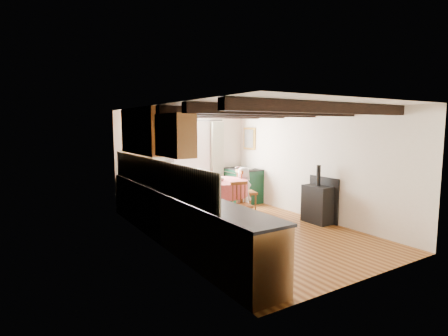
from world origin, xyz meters
TOP-DOWN VIEW (x-y plane):
  - floor at (0.00, 0.00)m, footprint 3.60×5.50m
  - ceiling at (0.00, 0.00)m, footprint 3.60×5.50m
  - wall_back at (0.00, 2.75)m, footprint 3.60×0.00m
  - wall_front at (0.00, -2.75)m, footprint 3.60×0.00m
  - wall_left at (-1.80, 0.00)m, footprint 0.00×5.50m
  - wall_right at (1.80, 0.00)m, footprint 0.00×5.50m
  - beam_a at (0.00, -2.00)m, footprint 3.60×0.16m
  - beam_b at (0.00, -1.00)m, footprint 3.60×0.16m
  - beam_c at (0.00, 0.00)m, footprint 3.60×0.16m
  - beam_d at (0.00, 1.00)m, footprint 3.60×0.16m
  - beam_e at (0.00, 2.00)m, footprint 3.60×0.16m
  - splash_left at (-1.78, 0.30)m, footprint 0.02×4.50m
  - splash_back at (-1.00, 2.73)m, footprint 1.40×0.02m
  - base_cabinet_left at (-1.50, 0.00)m, footprint 0.60×5.30m
  - base_cabinet_back at (-1.05, 2.45)m, footprint 1.30×0.60m
  - worktop_left at (-1.48, 0.00)m, footprint 0.64×5.30m
  - worktop_back at (-1.05, 2.43)m, footprint 1.30×0.64m
  - wall_cabinet_glass at (-1.63, 1.20)m, footprint 0.34×1.80m
  - wall_cabinet_solid at (-1.63, -0.30)m, footprint 0.34×0.90m
  - window_frame at (0.10, 2.73)m, footprint 1.34×0.03m
  - window_pane at (0.10, 2.74)m, footprint 1.20×0.01m
  - curtain_left at (-0.75, 2.65)m, footprint 0.35×0.10m
  - curtain_right at (0.95, 2.65)m, footprint 0.35×0.10m
  - curtain_rod at (0.10, 2.65)m, footprint 2.00×0.03m
  - wall_picture at (1.77, 2.30)m, footprint 0.04×0.50m
  - wall_plate at (1.05, 2.72)m, footprint 0.30×0.02m
  - rug at (0.03, 1.15)m, footprint 1.84×1.43m
  - dining_table at (0.03, 1.15)m, footprint 1.38×1.38m
  - chair_near at (0.10, 0.28)m, footprint 0.47×0.48m
  - chair_left at (-0.81, 1.10)m, footprint 0.54×0.52m
  - chair_right at (0.84, 1.14)m, footprint 0.57×0.55m
  - aga_range at (1.47, 2.16)m, footprint 0.65×1.00m
  - cast_iron_stove at (1.58, -0.42)m, footprint 0.37×0.62m
  - child_far at (-0.04, 1.88)m, footprint 0.38×0.26m
  - child_right at (0.74, 1.13)m, footprint 0.45×0.60m
  - bowl_a at (-0.13, 1.18)m, footprint 0.29×0.29m
  - bowl_b at (0.05, 1.06)m, footprint 0.29×0.29m
  - cup at (0.07, 1.35)m, footprint 0.13×0.13m
  - canister_tall at (-1.19, 2.47)m, footprint 0.14×0.14m
  - canister_wide at (-1.02, 2.43)m, footprint 0.19×0.19m
  - canister_slim at (-0.84, 2.39)m, footprint 0.10×0.10m

SIDE VIEW (x-z plane):
  - floor at x=0.00m, z-range 0.00..0.00m
  - rug at x=0.03m, z-range 0.00..0.01m
  - dining_table at x=0.03m, z-range 0.00..0.83m
  - base_cabinet_left at x=-1.50m, z-range 0.00..0.88m
  - base_cabinet_back at x=-1.05m, z-range 0.00..0.88m
  - chair_near at x=0.10m, z-range 0.00..0.90m
  - aga_range at x=1.47m, z-range 0.00..0.92m
  - chair_left at x=-0.81m, z-range 0.00..1.02m
  - chair_right at x=0.84m, z-range 0.00..1.03m
  - child_far at x=-0.04m, z-range 0.00..1.04m
  - child_right at x=0.74m, z-range 0.00..1.09m
  - cast_iron_stove at x=1.58m, z-range 0.00..1.23m
  - bowl_a at x=-0.13m, z-range 0.83..0.89m
  - bowl_b at x=0.05m, z-range 0.83..0.90m
  - cup at x=0.07m, z-range 0.83..0.93m
  - worktop_left at x=-1.48m, z-range 0.88..0.92m
  - worktop_back at x=-1.05m, z-range 0.88..0.92m
  - canister_wide at x=-1.02m, z-range 0.92..1.13m
  - canister_tall at x=-1.19m, z-range 0.92..1.17m
  - canister_slim at x=-0.84m, z-range 0.92..1.21m
  - curtain_left at x=-0.75m, z-range 0.05..2.15m
  - curtain_right at x=0.95m, z-range 0.05..2.15m
  - wall_back at x=0.00m, z-range 0.00..2.40m
  - wall_front at x=0.00m, z-range 0.00..2.40m
  - wall_left at x=-1.80m, z-range 0.00..2.40m
  - wall_right at x=1.80m, z-range 0.00..2.40m
  - splash_left at x=-1.78m, z-range 0.92..1.48m
  - splash_back at x=-1.00m, z-range 0.92..1.48m
  - window_frame at x=0.10m, z-range 0.83..2.37m
  - window_pane at x=0.10m, z-range 0.90..2.30m
  - wall_picture at x=1.77m, z-range 1.40..2.00m
  - wall_plate at x=1.05m, z-range 1.55..1.85m
  - wall_cabinet_solid at x=-1.63m, z-range 1.55..2.25m
  - wall_cabinet_glass at x=-1.63m, z-range 1.50..2.40m
  - curtain_rod at x=0.10m, z-range 2.19..2.22m
  - beam_a at x=0.00m, z-range 2.23..2.39m
  - beam_b at x=0.00m, z-range 2.23..2.39m
  - beam_c at x=0.00m, z-range 2.23..2.39m
  - beam_d at x=0.00m, z-range 2.23..2.39m
  - beam_e at x=0.00m, z-range 2.23..2.39m
  - ceiling at x=0.00m, z-range 2.40..2.40m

